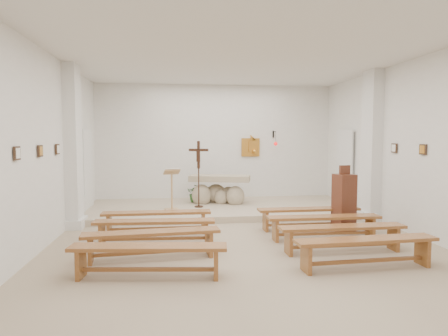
{
  "coord_description": "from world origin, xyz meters",
  "views": [
    {
      "loc": [
        -1.21,
        -6.86,
        1.95
      ],
      "look_at": [
        -0.17,
        1.6,
        1.29
      ],
      "focal_mm": 32.0,
      "sensor_mm": 36.0,
      "label": 1
    }
  ],
  "objects": [
    {
      "name": "ground",
      "position": [
        0.0,
        0.0,
        0.0
      ],
      "size": [
        7.0,
        10.0,
        0.0
      ],
      "primitive_type": "cube",
      "color": "#C1AB8B",
      "rests_on": "ground"
    },
    {
      "name": "wall_left",
      "position": [
        -3.49,
        0.0,
        1.75
      ],
      "size": [
        0.02,
        10.0,
        3.5
      ],
      "primitive_type": "cube",
      "color": "white",
      "rests_on": "ground"
    },
    {
      "name": "wall_right",
      "position": [
        3.49,
        0.0,
        1.75
      ],
      "size": [
        0.02,
        10.0,
        3.5
      ],
      "primitive_type": "cube",
      "color": "white",
      "rests_on": "ground"
    },
    {
      "name": "wall_back",
      "position": [
        0.0,
        4.99,
        1.75
      ],
      "size": [
        7.0,
        0.02,
        3.5
      ],
      "primitive_type": "cube",
      "color": "white",
      "rests_on": "ground"
    },
    {
      "name": "ceiling",
      "position": [
        0.0,
        0.0,
        3.49
      ],
      "size": [
        7.0,
        10.0,
        0.02
      ],
      "primitive_type": "cube",
      "color": "silver",
      "rests_on": "wall_back"
    },
    {
      "name": "sanctuary_platform",
      "position": [
        0.0,
        3.5,
        0.07
      ],
      "size": [
        6.98,
        3.0,
        0.15
      ],
      "primitive_type": "cube",
      "color": "tan",
      "rests_on": "ground"
    },
    {
      "name": "pilaster_left",
      "position": [
        -3.37,
        2.0,
        1.75
      ],
      "size": [
        0.26,
        0.55,
        3.5
      ],
      "primitive_type": "cube",
      "color": "white",
      "rests_on": "ground"
    },
    {
      "name": "pilaster_right",
      "position": [
        3.37,
        2.0,
        1.75
      ],
      "size": [
        0.26,
        0.55,
        3.5
      ],
      "primitive_type": "cube",
      "color": "white",
      "rests_on": "ground"
    },
    {
      "name": "gold_wall_relief",
      "position": [
        1.05,
        4.96,
        1.65
      ],
      "size": [
        0.55,
        0.04,
        0.55
      ],
      "primitive_type": "cube",
      "color": "#CC8930",
      "rests_on": "wall_back"
    },
    {
      "name": "sanctuary_lamp",
      "position": [
        1.75,
        4.71,
        1.81
      ],
      "size": [
        0.11,
        0.36,
        0.44
      ],
      "color": "black",
      "rests_on": "wall_back"
    },
    {
      "name": "station_frame_left_front",
      "position": [
        -3.47,
        -0.8,
        1.72
      ],
      "size": [
        0.03,
        0.2,
        0.2
      ],
      "primitive_type": "cube",
      "color": "#3A2619",
      "rests_on": "wall_left"
    },
    {
      "name": "station_frame_left_mid",
      "position": [
        -3.47,
        0.2,
        1.72
      ],
      "size": [
        0.03,
        0.2,
        0.2
      ],
      "primitive_type": "cube",
      "color": "#3A2619",
      "rests_on": "wall_left"
    },
    {
      "name": "station_frame_left_rear",
      "position": [
        -3.47,
        1.2,
        1.72
      ],
      "size": [
        0.03,
        0.2,
        0.2
      ],
      "primitive_type": "cube",
      "color": "#3A2619",
      "rests_on": "wall_left"
    },
    {
      "name": "station_frame_right_mid",
      "position": [
        3.47,
        0.2,
        1.72
      ],
      "size": [
        0.03,
        0.2,
        0.2
      ],
      "primitive_type": "cube",
      "color": "#3A2619",
      "rests_on": "wall_right"
    },
    {
      "name": "station_frame_right_rear",
      "position": [
        3.47,
        1.2,
        1.72
      ],
      "size": [
        0.03,
        0.2,
        0.2
      ],
      "primitive_type": "cube",
      "color": "#3A2619",
      "rests_on": "wall_right"
    },
    {
      "name": "radiator_left",
      "position": [
        -3.43,
        2.7,
        0.27
      ],
      "size": [
        0.1,
        0.85,
        0.52
      ],
      "primitive_type": "cube",
      "color": "silver",
      "rests_on": "ground"
    },
    {
      "name": "radiator_right",
      "position": [
        3.43,
        2.7,
        0.27
      ],
      "size": [
        0.1,
        0.85,
        0.52
      ],
      "primitive_type": "cube",
      "color": "silver",
      "rests_on": "ground"
    },
    {
      "name": "altar",
      "position": [
        -0.02,
        3.9,
        0.47
      ],
      "size": [
        1.74,
        1.02,
        0.84
      ],
      "rotation": [
        0.0,
        0.0,
        -0.25
      ],
      "color": "#B8A98C",
      "rests_on": "sanctuary_platform"
    },
    {
      "name": "lectern",
      "position": [
        -1.29,
        2.96,
        0.67
      ],
      "size": [
        0.43,
        0.38,
        1.06
      ],
      "rotation": [
        0.0,
        0.0,
        0.21
      ],
      "color": "tan",
      "rests_on": "sanctuary_platform"
    },
    {
      "name": "crucifix_stand",
      "position": [
        -0.61,
        3.35,
        1.14
      ],
      "size": [
        0.5,
        0.22,
        1.71
      ],
      "rotation": [
        0.0,
        0.0,
        -0.34
      ],
      "color": "#361D11",
      "rests_on": "sanctuary_platform"
    },
    {
      "name": "potted_plant",
      "position": [
        -0.66,
        4.2,
        0.4
      ],
      "size": [
        0.46,
        0.41,
        0.5
      ],
      "primitive_type": "imported",
      "rotation": [
        0.0,
        0.0,
        0.04
      ],
      "color": "#295C24",
      "rests_on": "sanctuary_platform"
    },
    {
      "name": "donation_pedestal",
      "position": [
        2.25,
        0.95,
        0.61
      ],
      "size": [
        0.44,
        0.44,
        1.38
      ],
      "rotation": [
        0.0,
        0.0,
        0.21
      ],
      "color": "#542718",
      "rests_on": "ground"
    },
    {
      "name": "bench_left_front",
      "position": [
        -1.59,
        1.19,
        0.34
      ],
      "size": [
        2.17,
        0.35,
        0.46
      ],
      "rotation": [
        0.0,
        0.0,
        0.0
      ],
      "color": "#925E2A",
      "rests_on": "ground"
    },
    {
      "name": "bench_right_front",
      "position": [
        1.59,
        1.19,
        0.34
      ],
      "size": [
        2.17,
        0.37,
        0.46
      ],
      "rotation": [
        0.0,
        0.0,
        0.01
      ],
      "color": "#925E2A",
      "rests_on": "ground"
    },
    {
      "name": "bench_left_second",
      "position": [
        -1.59,
        0.34,
        0.34
      ],
      "size": [
        2.19,
        0.47,
        0.46
      ],
      "rotation": [
        0.0,
        0.0,
        -0.06
      ],
      "color": "#925E2A",
      "rests_on": "ground"
    },
    {
      "name": "bench_right_second",
      "position": [
        1.59,
        0.34,
        0.34
      ],
      "size": [
        2.17,
        0.37,
        0.46
      ],
      "rotation": [
        0.0,
        0.0,
        -0.01
      ],
      "color": "#925E2A",
      "rests_on": "ground"
    },
    {
      "name": "bench_left_third",
      "position": [
        -1.59,
        -0.51,
        0.34
      ],
      "size": [
        2.19,
        0.55,
        0.46
      ],
      "rotation": [
        0.0,
        0.0,
        0.1
      ],
      "color": "#925E2A",
      "rests_on": "ground"
    },
    {
      "name": "bench_right_third",
      "position": [
        1.59,
        -0.51,
        0.34
      ],
      "size": [
        2.17,
        0.38,
        0.46
      ],
      "rotation": [
        0.0,
        0.0,
        0.02
      ],
      "color": "#925E2A",
      "rests_on": "ground"
    },
    {
      "name": "bench_left_fourth",
      "position": [
        -1.59,
        -1.36,
        0.34
      ],
      "size": [
        2.19,
        0.59,
        0.46
      ],
      "rotation": [
        0.0,
        0.0,
        -0.11
      ],
      "color": "#925E2A",
      "rests_on": "ground"
    },
    {
      "name": "bench_right_fourth",
      "position": [
        1.59,
        -1.36,
        0.34
      ],
      "size": [
        2.19,
        0.46,
        0.46
      ],
      "rotation": [
        0.0,
        0.0,
        0.06
      ],
      "color": "#925E2A",
      "rests_on": "ground"
    }
  ]
}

